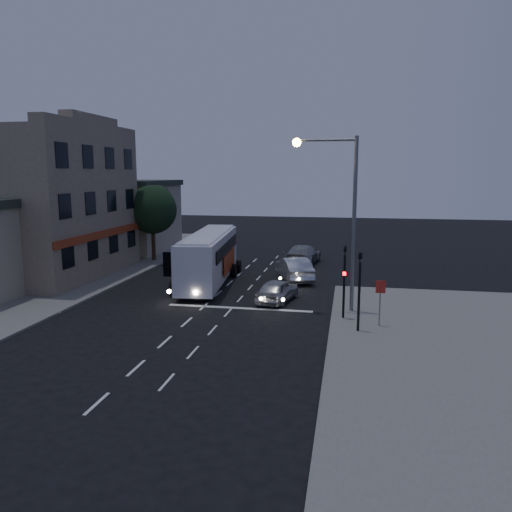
% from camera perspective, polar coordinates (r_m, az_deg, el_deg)
% --- Properties ---
extents(ground, '(120.00, 120.00, 0.00)m').
position_cam_1_polar(ground, '(26.01, -7.22, -6.87)').
color(ground, black).
extents(sidewalk_near, '(12.00, 24.00, 0.12)m').
position_cam_1_polar(sidewalk_near, '(21.66, 24.42, -10.89)').
color(sidewalk_near, slate).
rests_on(sidewalk_near, ground).
extents(sidewalk_far, '(12.00, 50.00, 0.12)m').
position_cam_1_polar(sidewalk_far, '(38.61, -22.14, -2.03)').
color(sidewalk_far, slate).
rests_on(sidewalk_far, ground).
extents(road_markings, '(8.00, 30.55, 0.01)m').
position_cam_1_polar(road_markings, '(28.74, -2.74, -5.21)').
color(road_markings, silver).
rests_on(road_markings, ground).
extents(tour_bus, '(3.41, 11.22, 3.39)m').
position_cam_1_polar(tour_bus, '(33.26, -5.39, -0.01)').
color(tour_bus, white).
rests_on(tour_bus, ground).
extents(car_suv, '(2.33, 4.12, 1.32)m').
position_cam_1_polar(car_suv, '(28.59, 2.46, -3.94)').
color(car_suv, '#B2B2B2').
rests_on(car_suv, ground).
extents(car_sedan_a, '(3.23, 5.11, 1.59)m').
position_cam_1_polar(car_sedan_a, '(34.31, 4.37, -1.46)').
color(car_sedan_a, silver).
rests_on(car_sedan_a, ground).
extents(car_sedan_b, '(2.80, 5.61, 1.56)m').
position_cam_1_polar(car_sedan_b, '(40.51, 5.38, 0.19)').
color(car_sedan_b, '#979799').
rests_on(car_sedan_b, ground).
extents(traffic_signal_main, '(0.25, 0.35, 4.10)m').
position_cam_1_polar(traffic_signal_main, '(24.99, 10.07, -1.90)').
color(traffic_signal_main, black).
rests_on(traffic_signal_main, sidewalk_near).
extents(traffic_signal_side, '(0.18, 0.15, 4.10)m').
position_cam_1_polar(traffic_signal_side, '(23.06, 11.75, -2.91)').
color(traffic_signal_side, black).
rests_on(traffic_signal_side, sidewalk_near).
extents(regulatory_sign, '(0.45, 0.12, 2.20)m').
position_cam_1_polar(regulatory_sign, '(24.22, 14.02, -4.40)').
color(regulatory_sign, slate).
rests_on(regulatory_sign, sidewalk_near).
extents(streetlight, '(3.32, 0.44, 9.00)m').
position_cam_1_polar(streetlight, '(25.99, 9.75, 5.91)').
color(streetlight, slate).
rests_on(streetlight, sidewalk_near).
extents(main_building, '(10.12, 12.00, 11.00)m').
position_cam_1_polar(main_building, '(38.52, -23.82, 5.50)').
color(main_building, '#796E56').
rests_on(main_building, sidewalk_far).
extents(low_building_north, '(9.40, 9.40, 6.50)m').
position_cam_1_polar(low_building_north, '(48.79, -15.28, 4.55)').
color(low_building_north, '#A09D8B').
rests_on(low_building_north, sidewalk_far).
extents(street_tree, '(4.00, 4.00, 6.20)m').
position_cam_1_polar(street_tree, '(42.01, -11.77, 5.46)').
color(street_tree, black).
rests_on(street_tree, sidewalk_far).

